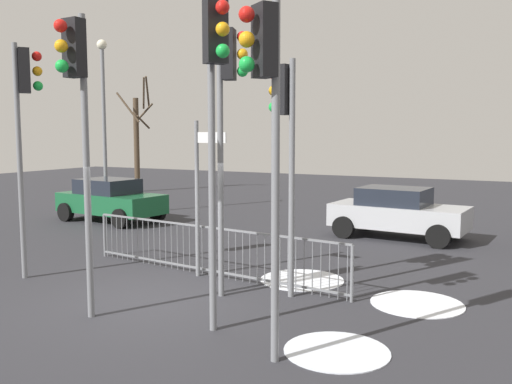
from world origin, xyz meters
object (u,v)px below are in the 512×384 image
(bare_tree_left, at_px, (137,138))
(traffic_light_mid_left, at_px, (77,98))
(car_silver_trailing, at_px, (397,212))
(street_lamp, at_px, (104,108))
(traffic_light_mid_right, at_px, (266,100))
(traffic_light_rear_left, at_px, (215,89))
(traffic_light_foreground_right, at_px, (25,108))
(traffic_light_foreground_left, at_px, (227,99))
(traffic_light_rear_right, at_px, (286,124))
(direction_sign_post, at_px, (199,191))
(car_green_far, at_px, (110,199))

(bare_tree_left, bearing_deg, traffic_light_mid_left, -52.99)
(car_silver_trailing, bearing_deg, street_lamp, -172.46)
(traffic_light_mid_right, height_order, car_silver_trailing, traffic_light_mid_right)
(traffic_light_rear_left, xyz_separation_m, car_silver_trailing, (0.66, 8.95, -2.92))
(traffic_light_rear_left, bearing_deg, traffic_light_mid_left, -43.93)
(traffic_light_foreground_right, bearing_deg, street_lamp, 161.71)
(traffic_light_foreground_left, height_order, traffic_light_rear_right, traffic_light_foreground_left)
(traffic_light_mid_right, relative_size, car_silver_trailing, 1.21)
(traffic_light_mid_left, relative_size, street_lamp, 0.77)
(traffic_light_rear_right, relative_size, bare_tree_left, 0.74)
(direction_sign_post, bearing_deg, traffic_light_mid_left, -89.46)
(traffic_light_rear_right, bearing_deg, street_lamp, 70.13)
(traffic_light_foreground_right, relative_size, traffic_light_mid_right, 1.03)
(car_green_far, bearing_deg, traffic_light_foreground_right, -54.78)
(traffic_light_mid_left, bearing_deg, car_green_far, -46.54)
(traffic_light_rear_left, distance_m, car_green_far, 11.94)
(traffic_light_foreground_right, bearing_deg, traffic_light_rear_right, 52.73)
(traffic_light_mid_left, distance_m, street_lamp, 11.79)
(traffic_light_foreground_left, distance_m, traffic_light_foreground_right, 4.46)
(traffic_light_mid_left, height_order, car_green_far, traffic_light_mid_left)
(traffic_light_mid_right, bearing_deg, street_lamp, -4.65)
(traffic_light_mid_right, xyz_separation_m, car_green_far, (-10.03, 8.10, -2.70))
(traffic_light_mid_left, relative_size, traffic_light_mid_right, 1.04)
(direction_sign_post, bearing_deg, traffic_light_rear_left, -48.41)
(traffic_light_rear_right, bearing_deg, traffic_light_mid_right, -148.61)
(car_silver_trailing, relative_size, car_green_far, 0.99)
(traffic_light_foreground_left, bearing_deg, traffic_light_foreground_right, -98.22)
(traffic_light_foreground_right, relative_size, street_lamp, 0.76)
(traffic_light_foreground_left, distance_m, traffic_light_mid_right, 3.08)
(car_silver_trailing, bearing_deg, traffic_light_rear_left, -89.48)
(traffic_light_mid_left, distance_m, direction_sign_post, 3.61)
(traffic_light_rear_left, bearing_deg, traffic_light_foreground_right, -66.46)
(direction_sign_post, relative_size, street_lamp, 0.52)
(bare_tree_left, bearing_deg, traffic_light_rear_left, -47.33)
(direction_sign_post, xyz_separation_m, car_green_far, (-6.81, 4.76, -1.08))
(traffic_light_rear_right, distance_m, street_lamp, 11.84)
(street_lamp, bearing_deg, direction_sign_post, -36.02)
(traffic_light_rear_right, height_order, street_lamp, street_lamp)
(direction_sign_post, distance_m, street_lamp, 10.00)
(traffic_light_rear_right, xyz_separation_m, traffic_light_rear_left, (-0.11, -2.26, 0.48))
(traffic_light_foreground_left, relative_size, traffic_light_rear_left, 0.99)
(traffic_light_mid_left, bearing_deg, car_silver_trailing, -103.61)
(traffic_light_foreground_left, bearing_deg, traffic_light_mid_left, -51.38)
(car_silver_trailing, distance_m, bare_tree_left, 16.51)
(traffic_light_foreground_right, distance_m, traffic_light_rear_right, 5.47)
(traffic_light_mid_left, relative_size, car_green_far, 1.24)
(traffic_light_foreground_left, distance_m, car_silver_trailing, 7.92)
(traffic_light_mid_left, xyz_separation_m, traffic_light_rear_left, (2.25, 0.47, 0.09))
(traffic_light_foreground_left, xyz_separation_m, traffic_light_foreground_right, (-4.40, -0.74, -0.09))
(car_green_far, xyz_separation_m, street_lamp, (-1.10, 0.99, 3.18))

